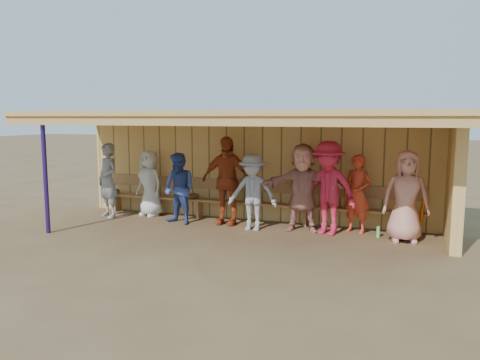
{
  "coord_description": "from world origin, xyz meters",
  "views": [
    {
      "loc": [
        3.36,
        -8.95,
        2.38
      ],
      "look_at": [
        0.0,
        0.35,
        1.05
      ],
      "focal_mm": 35.0,
      "sensor_mm": 36.0,
      "label": 1
    }
  ],
  "objects_px": {
    "player_a": "(108,180)",
    "player_extra": "(328,188)",
    "player_d": "(226,181)",
    "player_c": "(179,189)",
    "player_e": "(253,192)",
    "player_f": "(302,188)",
    "player_h": "(406,196)",
    "player_g": "(357,194)",
    "bench": "(251,198)",
    "player_b": "(150,183)"
  },
  "relations": [
    {
      "from": "player_c",
      "to": "player_h",
      "type": "relative_size",
      "value": 0.91
    },
    {
      "from": "player_b",
      "to": "player_c",
      "type": "xyz_separation_m",
      "value": [
        1.07,
        -0.53,
        0.0
      ]
    },
    {
      "from": "player_b",
      "to": "player_g",
      "type": "xyz_separation_m",
      "value": [
        4.9,
        0.0,
        0.01
      ]
    },
    {
      "from": "player_e",
      "to": "player_extra",
      "type": "relative_size",
      "value": 0.85
    },
    {
      "from": "player_a",
      "to": "bench",
      "type": "height_order",
      "value": "player_a"
    },
    {
      "from": "player_extra",
      "to": "bench",
      "type": "height_order",
      "value": "player_extra"
    },
    {
      "from": "player_f",
      "to": "player_h",
      "type": "distance_m",
      "value": 2.05
    },
    {
      "from": "player_c",
      "to": "player_e",
      "type": "bearing_deg",
      "value": 15.54
    },
    {
      "from": "player_g",
      "to": "bench",
      "type": "relative_size",
      "value": 0.21
    },
    {
      "from": "player_h",
      "to": "player_extra",
      "type": "distance_m",
      "value": 1.5
    },
    {
      "from": "player_c",
      "to": "bench",
      "type": "distance_m",
      "value": 1.67
    },
    {
      "from": "player_a",
      "to": "player_e",
      "type": "xyz_separation_m",
      "value": [
        3.66,
        -0.07,
        -0.07
      ]
    },
    {
      "from": "player_e",
      "to": "player_f",
      "type": "distance_m",
      "value": 1.05
    },
    {
      "from": "player_g",
      "to": "player_h",
      "type": "bearing_deg",
      "value": -3.62
    },
    {
      "from": "player_h",
      "to": "player_extra",
      "type": "bearing_deg",
      "value": 168.62
    },
    {
      "from": "player_c",
      "to": "player_a",
      "type": "bearing_deg",
      "value": -167.02
    },
    {
      "from": "player_a",
      "to": "player_extra",
      "type": "bearing_deg",
      "value": 25.99
    },
    {
      "from": "player_a",
      "to": "player_d",
      "type": "bearing_deg",
      "value": 30.18
    },
    {
      "from": "player_d",
      "to": "player_h",
      "type": "distance_m",
      "value": 3.78
    },
    {
      "from": "bench",
      "to": "player_extra",
      "type": "bearing_deg",
      "value": -19.65
    },
    {
      "from": "player_a",
      "to": "bench",
      "type": "bearing_deg",
      "value": 37.71
    },
    {
      "from": "player_a",
      "to": "player_g",
      "type": "relative_size",
      "value": 1.09
    },
    {
      "from": "player_d",
      "to": "player_extra",
      "type": "bearing_deg",
      "value": -3.63
    },
    {
      "from": "player_b",
      "to": "player_d",
      "type": "xyz_separation_m",
      "value": [
        2.07,
        -0.19,
        0.18
      ]
    },
    {
      "from": "player_a",
      "to": "player_f",
      "type": "xyz_separation_m",
      "value": [
        4.66,
        0.21,
        0.04
      ]
    },
    {
      "from": "player_b",
      "to": "player_extra",
      "type": "distance_m",
      "value": 4.36
    },
    {
      "from": "player_b",
      "to": "player_d",
      "type": "relative_size",
      "value": 0.81
    },
    {
      "from": "player_d",
      "to": "player_c",
      "type": "bearing_deg",
      "value": -159.99
    },
    {
      "from": "player_c",
      "to": "player_h",
      "type": "bearing_deg",
      "value": 16.61
    },
    {
      "from": "player_f",
      "to": "player_extra",
      "type": "distance_m",
      "value": 0.56
    },
    {
      "from": "player_c",
      "to": "player_f",
      "type": "relative_size",
      "value": 0.87
    },
    {
      "from": "player_f",
      "to": "bench",
      "type": "xyz_separation_m",
      "value": [
        -1.31,
        0.55,
        -0.4
      ]
    },
    {
      "from": "player_a",
      "to": "player_h",
      "type": "distance_m",
      "value": 6.7
    },
    {
      "from": "player_h",
      "to": "bench",
      "type": "relative_size",
      "value": 0.23
    },
    {
      "from": "player_e",
      "to": "bench",
      "type": "xyz_separation_m",
      "value": [
        -0.31,
        0.83,
        -0.29
      ]
    },
    {
      "from": "player_g",
      "to": "bench",
      "type": "xyz_separation_m",
      "value": [
        -2.41,
        0.31,
        -0.29
      ]
    },
    {
      "from": "player_a",
      "to": "player_c",
      "type": "distance_m",
      "value": 1.94
    },
    {
      "from": "player_h",
      "to": "player_g",
      "type": "bearing_deg",
      "value": 146.96
    },
    {
      "from": "player_f",
      "to": "player_g",
      "type": "xyz_separation_m",
      "value": [
        1.1,
        0.25,
        -0.11
      ]
    },
    {
      "from": "player_d",
      "to": "bench",
      "type": "xyz_separation_m",
      "value": [
        0.42,
        0.49,
        -0.46
      ]
    },
    {
      "from": "player_c",
      "to": "player_e",
      "type": "xyz_separation_m",
      "value": [
        1.72,
        0.01,
        0.01
      ]
    },
    {
      "from": "player_g",
      "to": "player_h",
      "type": "xyz_separation_m",
      "value": [
        0.94,
        -0.42,
        0.07
      ]
    },
    {
      "from": "player_h",
      "to": "player_extra",
      "type": "height_order",
      "value": "player_extra"
    },
    {
      "from": "player_b",
      "to": "player_g",
      "type": "distance_m",
      "value": 4.9
    },
    {
      "from": "player_a",
      "to": "player_f",
      "type": "bearing_deg",
      "value": 27.49
    },
    {
      "from": "player_c",
      "to": "player_g",
      "type": "xyz_separation_m",
      "value": [
        3.82,
        0.53,
        0.01
      ]
    },
    {
      "from": "player_f",
      "to": "bench",
      "type": "height_order",
      "value": "player_f"
    },
    {
      "from": "player_c",
      "to": "bench",
      "type": "height_order",
      "value": "player_c"
    },
    {
      "from": "player_g",
      "to": "player_f",
      "type": "bearing_deg",
      "value": -146.95
    },
    {
      "from": "player_c",
      "to": "player_f",
      "type": "bearing_deg",
      "value": 21.27
    }
  ]
}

